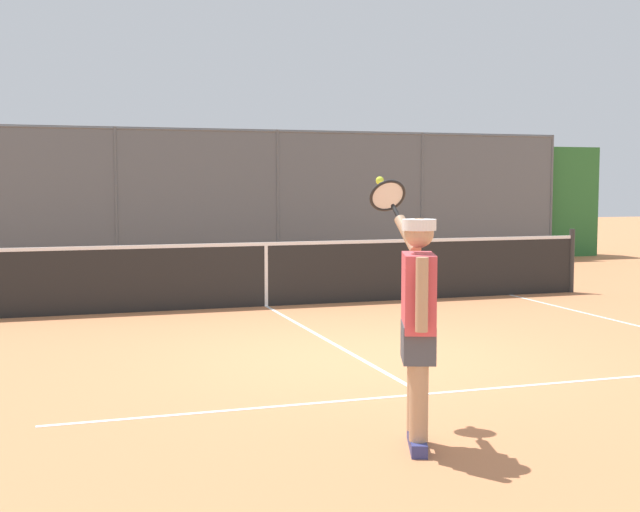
# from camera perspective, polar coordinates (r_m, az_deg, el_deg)

# --- Properties ---
(ground_plane) EXTENTS (60.00, 60.00, 0.00)m
(ground_plane) POSITION_cam_1_polar(r_m,az_deg,el_deg) (9.04, 2.66, -6.87)
(ground_plane) COLOR #C67A4C
(court_line_markings) EXTENTS (8.33, 10.17, 0.01)m
(court_line_markings) POSITION_cam_1_polar(r_m,az_deg,el_deg) (7.34, 7.93, -9.68)
(court_line_markings) COLOR white
(court_line_markings) RESTS_ON ground
(fence_backdrop) EXTENTS (20.19, 1.37, 2.99)m
(fence_backdrop) POSITION_cam_1_polar(r_m,az_deg,el_deg) (18.85, -8.42, 3.39)
(fence_backdrop) COLOR #565B60
(fence_backdrop) RESTS_ON ground
(tennis_net) EXTENTS (10.70, 0.09, 1.07)m
(tennis_net) POSITION_cam_1_polar(r_m,az_deg,el_deg) (12.72, -3.64, -1.17)
(tennis_net) COLOR #2D2D2D
(tennis_net) RESTS_ON ground
(tennis_player) EXTENTS (0.44, 1.36, 1.90)m
(tennis_player) POSITION_cam_1_polar(r_m,az_deg,el_deg) (5.94, 6.53, -3.96)
(tennis_player) COLOR navy
(tennis_player) RESTS_ON ground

